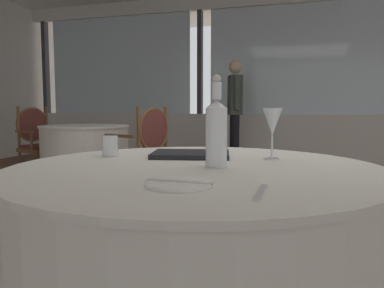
# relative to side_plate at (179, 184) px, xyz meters

# --- Properties ---
(ground_plane) EXTENTS (14.78, 14.78, 0.00)m
(ground_plane) POSITION_rel_side_plate_xyz_m (0.11, 1.71, -0.77)
(ground_plane) COLOR brown
(window_wall_far) EXTENTS (10.70, 0.14, 2.99)m
(window_wall_far) POSITION_rel_side_plate_xyz_m (0.11, 5.98, 0.42)
(window_wall_far) COLOR silver
(window_wall_far) RESTS_ON ground_plane
(foreground_table) EXTENTS (1.34, 1.34, 0.77)m
(foreground_table) POSITION_rel_side_plate_xyz_m (-0.05, 0.34, -0.39)
(foreground_table) COLOR silver
(foreground_table) RESTS_ON ground_plane
(side_plate) EXTENTS (0.18, 0.18, 0.01)m
(side_plate) POSITION_rel_side_plate_xyz_m (0.00, 0.00, 0.00)
(side_plate) COLOR white
(side_plate) RESTS_ON foreground_table
(butter_knife) EXTENTS (0.19, 0.02, 0.00)m
(butter_knife) POSITION_rel_side_plate_xyz_m (0.00, 0.00, 0.01)
(butter_knife) COLOR silver
(butter_knife) RESTS_ON foreground_table
(dinner_fork) EXTENTS (0.02, 0.18, 0.00)m
(dinner_fork) POSITION_rel_side_plate_xyz_m (0.22, -0.03, -0.00)
(dinner_fork) COLOR silver
(dinner_fork) RESTS_ON foreground_table
(water_bottle) EXTENTS (0.08, 0.08, 0.32)m
(water_bottle) POSITION_rel_side_plate_xyz_m (0.02, 0.35, 0.12)
(water_bottle) COLOR white
(water_bottle) RESTS_ON foreground_table
(wine_glass) EXTENTS (0.08, 0.08, 0.21)m
(wine_glass) POSITION_rel_side_plate_xyz_m (0.19, 0.60, 0.14)
(wine_glass) COLOR white
(wine_glass) RESTS_ON foreground_table
(water_tumbler) EXTENTS (0.07, 0.07, 0.09)m
(water_tumbler) POSITION_rel_side_plate_xyz_m (-0.48, 0.50, 0.04)
(water_tumbler) COLOR white
(water_tumbler) RESTS_ON foreground_table
(menu_book) EXTENTS (0.36, 0.29, 0.02)m
(menu_book) POSITION_rel_side_plate_xyz_m (-0.14, 0.58, 0.01)
(menu_book) COLOR black
(menu_book) RESTS_ON foreground_table
(background_table_0) EXTENTS (1.02, 1.02, 0.77)m
(background_table_0) POSITION_rel_side_plate_xyz_m (-2.11, 2.89, -0.39)
(background_table_0) COLOR silver
(background_table_0) RESTS_ON ground_plane
(dining_chair_0_0) EXTENTS (0.59, 0.63, 0.98)m
(dining_chair_0_0) POSITION_rel_side_plate_xyz_m (-1.22, 2.58, -0.19)
(dining_chair_0_0) COLOR brown
(dining_chair_0_0) RESTS_ON ground_plane
(dining_chair_0_1) EXTENTS (0.59, 0.63, 0.99)m
(dining_chair_0_1) POSITION_rel_side_plate_xyz_m (-2.99, 3.20, -0.20)
(dining_chair_0_1) COLOR brown
(dining_chair_0_1) RESTS_ON ground_plane
(diner_person_0) EXTENTS (0.31, 0.51, 1.74)m
(diner_person_0) POSITION_rel_side_plate_xyz_m (-0.79, 5.31, 0.23)
(diner_person_0) COLOR black
(diner_person_0) RESTS_ON ground_plane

